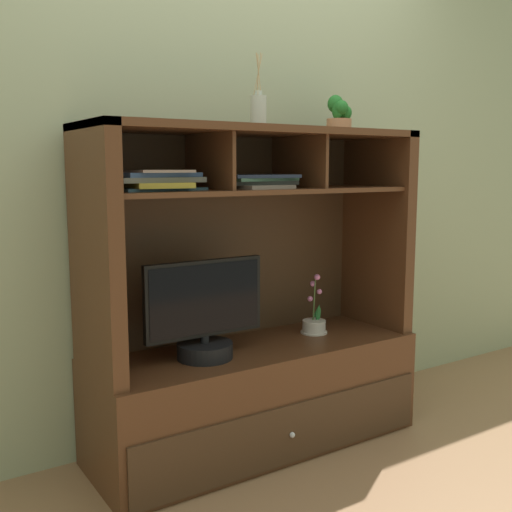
{
  "coord_description": "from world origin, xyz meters",
  "views": [
    {
      "loc": [
        -1.43,
        -2.19,
        1.25
      ],
      "look_at": [
        0.0,
        0.0,
        0.87
      ],
      "focal_mm": 42.48,
      "sensor_mm": 36.0,
      "label": 1
    }
  ],
  "objects_px": {
    "tv_monitor": "(205,319)",
    "potted_orchid": "(314,324)",
    "magazine_stack_left": "(153,180)",
    "magazine_stack_centre": "(251,181)",
    "potted_succulent": "(339,116)",
    "media_console": "(255,352)",
    "diffuser_bottle": "(258,111)"
  },
  "relations": [
    {
      "from": "media_console",
      "to": "magazine_stack_left",
      "type": "xyz_separation_m",
      "value": [
        -0.48,
        -0.02,
        0.77
      ]
    },
    {
      "from": "media_console",
      "to": "diffuser_bottle",
      "type": "relative_size",
      "value": 4.94
    },
    {
      "from": "diffuser_bottle",
      "to": "potted_succulent",
      "type": "relative_size",
      "value": 1.77
    },
    {
      "from": "media_console",
      "to": "diffuser_bottle",
      "type": "xyz_separation_m",
      "value": [
        0.0,
        -0.03,
        1.06
      ]
    },
    {
      "from": "tv_monitor",
      "to": "magazine_stack_left",
      "type": "bearing_deg",
      "value": 173.6
    },
    {
      "from": "potted_succulent",
      "to": "potted_orchid",
      "type": "bearing_deg",
      "value": -175.86
    },
    {
      "from": "media_console",
      "to": "magazine_stack_centre",
      "type": "bearing_deg",
      "value": 171.37
    },
    {
      "from": "diffuser_bottle",
      "to": "potted_succulent",
      "type": "xyz_separation_m",
      "value": [
        0.49,
        0.05,
        0.0
      ]
    },
    {
      "from": "tv_monitor",
      "to": "magazine_stack_centre",
      "type": "xyz_separation_m",
      "value": [
        0.26,
        0.05,
        0.56
      ]
    },
    {
      "from": "potted_orchid",
      "to": "magazine_stack_left",
      "type": "height_order",
      "value": "magazine_stack_left"
    },
    {
      "from": "diffuser_bottle",
      "to": "magazine_stack_left",
      "type": "bearing_deg",
      "value": 179.2
    },
    {
      "from": "potted_succulent",
      "to": "tv_monitor",
      "type": "bearing_deg",
      "value": -175.12
    },
    {
      "from": "media_console",
      "to": "potted_orchid",
      "type": "distance_m",
      "value": 0.36
    },
    {
      "from": "tv_monitor",
      "to": "potted_succulent",
      "type": "xyz_separation_m",
      "value": [
        0.76,
        0.07,
        0.86
      ]
    },
    {
      "from": "diffuser_bottle",
      "to": "magazine_stack_centre",
      "type": "bearing_deg",
      "value": 116.31
    },
    {
      "from": "tv_monitor",
      "to": "diffuser_bottle",
      "type": "distance_m",
      "value": 0.9
    },
    {
      "from": "diffuser_bottle",
      "to": "potted_orchid",
      "type": "bearing_deg",
      "value": 6.4
    },
    {
      "from": "media_console",
      "to": "magazine_stack_left",
      "type": "height_order",
      "value": "media_console"
    },
    {
      "from": "media_console",
      "to": "potted_orchid",
      "type": "xyz_separation_m",
      "value": [
        0.35,
        0.01,
        0.08
      ]
    },
    {
      "from": "magazine_stack_centre",
      "to": "potted_orchid",
      "type": "bearing_deg",
      "value": 1.31
    },
    {
      "from": "magazine_stack_left",
      "to": "magazine_stack_centre",
      "type": "distance_m",
      "value": 0.47
    },
    {
      "from": "magazine_stack_left",
      "to": "potted_succulent",
      "type": "xyz_separation_m",
      "value": [
        0.97,
        0.04,
        0.29
      ]
    },
    {
      "from": "diffuser_bottle",
      "to": "tv_monitor",
      "type": "bearing_deg",
      "value": -176.67
    },
    {
      "from": "diffuser_bottle",
      "to": "potted_succulent",
      "type": "height_order",
      "value": "diffuser_bottle"
    },
    {
      "from": "tv_monitor",
      "to": "potted_orchid",
      "type": "bearing_deg",
      "value": 5.05
    },
    {
      "from": "tv_monitor",
      "to": "potted_succulent",
      "type": "distance_m",
      "value": 1.15
    },
    {
      "from": "potted_orchid",
      "to": "tv_monitor",
      "type": "bearing_deg",
      "value": -174.95
    },
    {
      "from": "magazine_stack_left",
      "to": "potted_succulent",
      "type": "distance_m",
      "value": 1.01
    },
    {
      "from": "potted_orchid",
      "to": "potted_succulent",
      "type": "height_order",
      "value": "potted_succulent"
    },
    {
      "from": "potted_succulent",
      "to": "diffuser_bottle",
      "type": "bearing_deg",
      "value": -174.25
    },
    {
      "from": "potted_orchid",
      "to": "diffuser_bottle",
      "type": "relative_size",
      "value": 0.95
    },
    {
      "from": "tv_monitor",
      "to": "potted_orchid",
      "type": "xyz_separation_m",
      "value": [
        0.62,
        0.06,
        -0.12
      ]
    }
  ]
}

